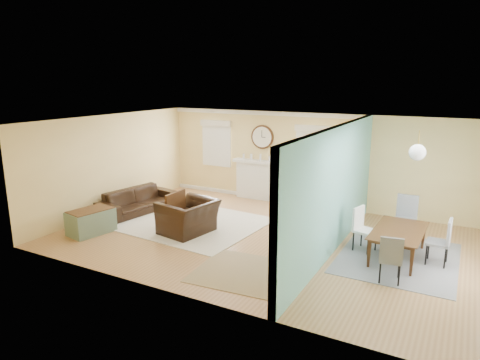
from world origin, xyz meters
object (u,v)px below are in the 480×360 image
at_px(eames_chair, 188,217).
at_px(dining_table, 399,244).
at_px(credenza, 333,215).
at_px(sofa, 138,201).
at_px(green_chair, 308,204).

xyz_separation_m(eames_chair, dining_table, (4.52, 0.81, -0.10)).
bearing_deg(dining_table, credenza, 62.44).
xyz_separation_m(sofa, eames_chair, (2.12, -0.68, 0.07)).
bearing_deg(green_chair, dining_table, 159.43).
bearing_deg(dining_table, sofa, 93.00).
bearing_deg(dining_table, green_chair, 57.28).
relative_size(credenza, dining_table, 0.98).
height_order(green_chair, credenza, credenza).
bearing_deg(green_chair, sofa, 38.31).
bearing_deg(credenza, dining_table, -29.39).
relative_size(sofa, credenza, 1.33).
bearing_deg(credenza, sofa, -168.14).
xyz_separation_m(sofa, credenza, (5.01, 1.05, 0.08)).
height_order(eames_chair, green_chair, eames_chair).
distance_m(credenza, dining_table, 1.87).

